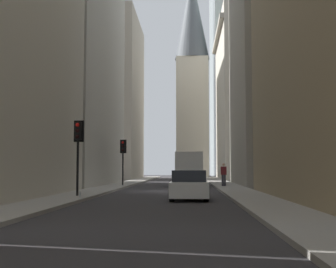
{
  "coord_description": "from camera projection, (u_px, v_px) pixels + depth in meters",
  "views": [
    {
      "loc": [
        -29.79,
        -1.41,
        1.52
      ],
      "look_at": [
        12.17,
        0.56,
        4.72
      ],
      "focal_mm": 48.01,
      "sensor_mm": 36.0,
      "label": 1
    }
  ],
  "objects": [
    {
      "name": "building_left_midfar",
      "position": [
        293.0,
        73.0,
        39.52
      ],
      "size": [
        12.96,
        10.0,
        19.69
      ],
      "color": "#A8A091",
      "rests_on": "ground_plane"
    },
    {
      "name": "sidewalk_right",
      "position": [
        100.0,
        190.0,
        29.83
      ],
      "size": [
        90.0,
        2.2,
        0.14
      ],
      "primitive_type": "cube",
      "color": "gray",
      "rests_on": "ground_plane"
    },
    {
      "name": "building_right_far",
      "position": [
        103.0,
        99.0,
        62.78
      ],
      "size": [
        15.16,
        10.0,
        22.36
      ],
      "color": "gray",
      "rests_on": "ground_plane"
    },
    {
      "name": "delivery_truck",
      "position": [
        189.0,
        169.0,
        38.96
      ],
      "size": [
        6.46,
        2.25,
        2.84
      ],
      "color": "silver",
      "rests_on": "ground_plane"
    },
    {
      "name": "sedan_white",
      "position": [
        189.0,
        186.0,
        21.72
      ],
      "size": [
        4.3,
        1.78,
        1.42
      ],
      "color": "silver",
      "rests_on": "ground_plane"
    },
    {
      "name": "traffic_light_foreground",
      "position": [
        78.0,
        140.0,
        22.77
      ],
      "size": [
        0.43,
        0.52,
        3.82
      ],
      "color": "black",
      "rests_on": "sidewalk_right"
    },
    {
      "name": "pedestrian",
      "position": [
        224.0,
        174.0,
        34.74
      ],
      "size": [
        0.26,
        0.44,
        1.76
      ],
      "color": "#33333D",
      "rests_on": "sidewalk_left"
    },
    {
      "name": "sidewalk_left",
      "position": [
        236.0,
        190.0,
        29.41
      ],
      "size": [
        90.0,
        2.2,
        0.14
      ],
      "primitive_type": "cube",
      "color": "gray",
      "rests_on": "ground_plane"
    },
    {
      "name": "ground_plane",
      "position": [
        168.0,
        191.0,
        29.62
      ],
      "size": [
        135.0,
        135.0,
        0.0
      ],
      "primitive_type": "plane",
      "color": "#302D30"
    },
    {
      "name": "building_left_far",
      "position": [
        257.0,
        99.0,
        60.61
      ],
      "size": [
        17.23,
        10.5,
        21.63
      ],
      "color": "beige",
      "rests_on": "ground_plane"
    },
    {
      "name": "discarded_bottle",
      "position": [
        80.0,
        195.0,
        21.64
      ],
      "size": [
        0.07,
        0.07,
        0.27
      ],
      "color": "#999EA3",
      "rests_on": "sidewalk_right"
    },
    {
      "name": "church_spire",
      "position": [
        192.0,
        69.0,
        73.86
      ],
      "size": [
        5.7,
        5.7,
        34.08
      ],
      "color": "beige",
      "rests_on": "ground_plane"
    },
    {
      "name": "traffic_light_midblock",
      "position": [
        123.0,
        152.0,
        36.25
      ],
      "size": [
        0.43,
        0.52,
        3.69
      ],
      "color": "black",
      "rests_on": "sidewalk_right"
    },
    {
      "name": "building_right_midfar",
      "position": [
        55.0,
        8.0,
        40.43
      ],
      "size": [
        18.02,
        10.0,
        31.93
      ],
      "color": "#B7B2A5",
      "rests_on": "ground_plane"
    }
  ]
}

